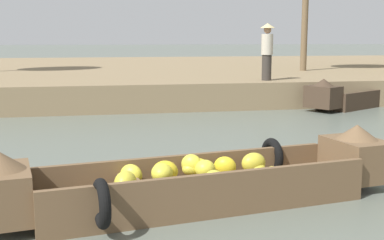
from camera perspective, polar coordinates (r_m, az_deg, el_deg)
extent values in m
plane|color=#596056|center=(11.12, -9.63, -1.19)|extent=(300.00, 300.00, 0.00)
cube|color=#7F6B4C|center=(23.32, -10.42, 5.18)|extent=(160.00, 20.00, 0.77)
cube|color=brown|center=(6.15, 1.03, -9.09)|extent=(4.03, 1.67, 0.12)
cube|color=brown|center=(6.51, -0.52, -5.67)|extent=(3.87, 0.73, 0.40)
cube|color=brown|center=(5.65, 2.84, -8.02)|extent=(3.87, 0.73, 0.40)
cube|color=brown|center=(7.18, 18.15, -4.17)|extent=(0.76, 0.97, 0.53)
cone|color=brown|center=(7.10, 18.30, -1.30)|extent=(0.65, 0.65, 0.20)
cube|color=brown|center=(5.66, -21.02, -7.90)|extent=(0.76, 0.97, 0.53)
cube|color=brown|center=(5.83, -6.68, -7.33)|extent=(0.35, 0.96, 0.05)
torus|color=black|center=(7.14, 9.11, -4.11)|extent=(0.20, 0.53, 0.52)
torus|color=black|center=(5.17, -10.27, -9.37)|extent=(0.20, 0.53, 0.52)
ellipsoid|color=yellow|center=(6.30, -0.05, -5.09)|extent=(0.33, 0.30, 0.26)
ellipsoid|color=gold|center=(6.33, 0.25, -5.52)|extent=(0.38, 0.32, 0.19)
ellipsoid|color=gold|center=(6.56, 7.30, -5.56)|extent=(0.35, 0.36, 0.18)
ellipsoid|color=gold|center=(5.65, -7.60, -7.17)|extent=(0.34, 0.38, 0.28)
ellipsoid|color=yellow|center=(5.80, 2.50, -6.91)|extent=(0.37, 0.41, 0.24)
ellipsoid|color=yellow|center=(6.39, 3.78, -5.30)|extent=(0.34, 0.29, 0.26)
ellipsoid|color=yellow|center=(5.91, -3.44, -6.04)|extent=(0.29, 0.33, 0.23)
ellipsoid|color=yellow|center=(6.43, 12.46, -6.25)|extent=(0.29, 0.37, 0.23)
ellipsoid|color=yellow|center=(6.12, -6.95, -6.26)|extent=(0.35, 0.33, 0.27)
ellipsoid|color=gold|center=(6.56, 7.03, -4.88)|extent=(0.37, 0.30, 0.27)
ellipsoid|color=yellow|center=(5.99, -3.10, -5.93)|extent=(0.32, 0.23, 0.27)
ellipsoid|color=yellow|center=(6.29, 9.09, -6.08)|extent=(0.33, 0.33, 0.19)
ellipsoid|color=yellow|center=(6.33, 0.76, -5.30)|extent=(0.27, 0.28, 0.20)
ellipsoid|color=yellow|center=(6.21, 1.51, -5.60)|extent=(0.33, 0.33, 0.23)
cube|color=#3D2D21|center=(16.11, 19.32, 1.86)|extent=(3.91, 2.81, 0.12)
cube|color=#3D2D21|center=(16.32, 17.95, 2.92)|extent=(3.45, 1.99, 0.39)
cube|color=#3D2D21|center=(15.85, 20.82, 2.59)|extent=(3.45, 1.99, 0.39)
cube|color=#3D2D21|center=(14.16, 14.72, 2.58)|extent=(0.98, 1.06, 0.59)
cone|color=#3D2D21|center=(14.12, 14.78, 4.18)|extent=(0.76, 0.76, 0.20)
cube|color=#3D2D21|center=(15.36, 17.79, 2.63)|extent=(0.62, 0.89, 0.05)
cylinder|color=brown|center=(19.74, 12.78, 12.40)|extent=(0.24, 0.24, 4.74)
cylinder|color=#332D28|center=(14.92, 8.50, 5.93)|extent=(0.28, 0.28, 0.75)
cylinder|color=#B7AD99|center=(14.90, 8.57, 8.52)|extent=(0.34, 0.34, 0.60)
sphere|color=#9E7556|center=(14.90, 8.61, 10.13)|extent=(0.22, 0.22, 0.22)
cone|color=tan|center=(14.90, 8.62, 10.59)|extent=(0.44, 0.44, 0.14)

